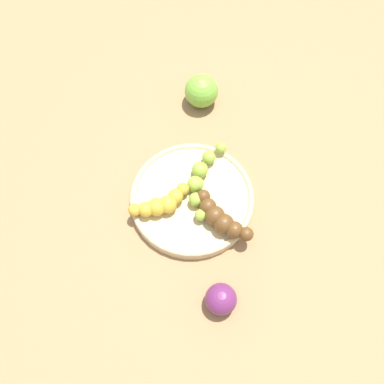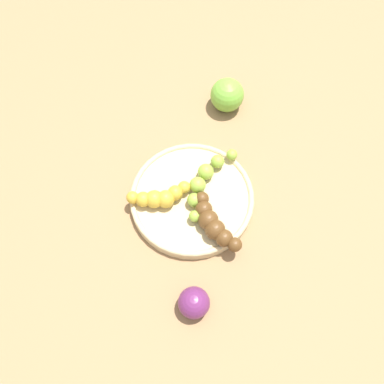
{
  "view_description": "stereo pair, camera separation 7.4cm",
  "coord_description": "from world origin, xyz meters",
  "px_view_note": "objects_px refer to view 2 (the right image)",
  "views": [
    {
      "loc": [
        0.29,
        -0.15,
        0.71
      ],
      "look_at": [
        0.0,
        0.0,
        0.04
      ],
      "focal_mm": 39.25,
      "sensor_mm": 36.0,
      "label": 1
    },
    {
      "loc": [
        0.31,
        -0.08,
        0.71
      ],
      "look_at": [
        0.0,
        0.0,
        0.04
      ],
      "focal_mm": 39.25,
      "sensor_mm": 36.0,
      "label": 2
    }
  ],
  "objects_px": {
    "fruit_bowl": "(192,198)",
    "plum_purple": "(194,303)",
    "banana_green": "(205,180)",
    "banana_spotted": "(159,196)",
    "apple_green": "(227,95)",
    "banana_overripe": "(213,224)"
  },
  "relations": [
    {
      "from": "fruit_bowl",
      "to": "plum_purple",
      "type": "height_order",
      "value": "plum_purple"
    },
    {
      "from": "banana_green",
      "to": "banana_spotted",
      "type": "relative_size",
      "value": 1.06
    },
    {
      "from": "plum_purple",
      "to": "apple_green",
      "type": "bearing_deg",
      "value": 155.54
    },
    {
      "from": "fruit_bowl",
      "to": "apple_green",
      "type": "distance_m",
      "value": 0.23
    },
    {
      "from": "banana_spotted",
      "to": "banana_overripe",
      "type": "height_order",
      "value": "banana_overripe"
    },
    {
      "from": "banana_green",
      "to": "apple_green",
      "type": "bearing_deg",
      "value": -74.39
    },
    {
      "from": "plum_purple",
      "to": "fruit_bowl",
      "type": "bearing_deg",
      "value": 165.8
    },
    {
      "from": "banana_overripe",
      "to": "plum_purple",
      "type": "bearing_deg",
      "value": 43.14
    },
    {
      "from": "fruit_bowl",
      "to": "plum_purple",
      "type": "xyz_separation_m",
      "value": [
        0.19,
        -0.05,
        0.01
      ]
    },
    {
      "from": "banana_green",
      "to": "banana_overripe",
      "type": "xyz_separation_m",
      "value": [
        0.09,
        -0.01,
        0.0
      ]
    },
    {
      "from": "banana_green",
      "to": "banana_overripe",
      "type": "relative_size",
      "value": 1.01
    },
    {
      "from": "banana_overripe",
      "to": "apple_green",
      "type": "relative_size",
      "value": 1.78
    },
    {
      "from": "fruit_bowl",
      "to": "apple_green",
      "type": "xyz_separation_m",
      "value": [
        -0.19,
        0.13,
        0.02
      ]
    },
    {
      "from": "apple_green",
      "to": "banana_overripe",
      "type": "bearing_deg",
      "value": -22.01
    },
    {
      "from": "banana_spotted",
      "to": "fruit_bowl",
      "type": "bearing_deg",
      "value": 84.72
    },
    {
      "from": "banana_spotted",
      "to": "plum_purple",
      "type": "distance_m",
      "value": 0.19
    },
    {
      "from": "fruit_bowl",
      "to": "banana_green",
      "type": "xyz_separation_m",
      "value": [
        -0.02,
        0.03,
        0.02
      ]
    },
    {
      "from": "fruit_bowl",
      "to": "banana_overripe",
      "type": "xyz_separation_m",
      "value": [
        0.07,
        0.02,
        0.02
      ]
    },
    {
      "from": "plum_purple",
      "to": "banana_spotted",
      "type": "bearing_deg",
      "value": -176.8
    },
    {
      "from": "fruit_bowl",
      "to": "banana_spotted",
      "type": "height_order",
      "value": "banana_spotted"
    },
    {
      "from": "banana_green",
      "to": "banana_overripe",
      "type": "distance_m",
      "value": 0.09
    },
    {
      "from": "banana_green",
      "to": "plum_purple",
      "type": "height_order",
      "value": "plum_purple"
    }
  ]
}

